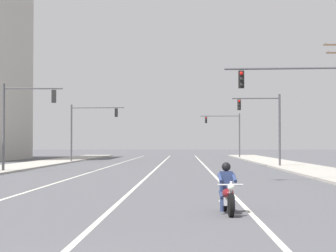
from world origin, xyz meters
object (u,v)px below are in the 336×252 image
at_px(traffic_signal_mid_left, 87,123).
at_px(traffic_signal_near_left, 20,114).
at_px(traffic_signal_mid_right, 266,119).
at_px(traffic_signal_far_right, 228,128).
at_px(traffic_signal_near_right, 304,101).
at_px(motorcycle_with_rider, 227,193).

bearing_deg(traffic_signal_mid_left, traffic_signal_near_left, -92.52).
relative_size(traffic_signal_mid_right, traffic_signal_far_right, 1.00).
relative_size(traffic_signal_mid_right, traffic_signal_mid_left, 1.00).
relative_size(traffic_signal_near_right, traffic_signal_near_left, 1.00).
xyz_separation_m(traffic_signal_mid_right, traffic_signal_far_right, (-0.82, 34.13, 0.09)).
bearing_deg(traffic_signal_far_right, traffic_signal_mid_left, -128.86).
bearing_deg(traffic_signal_near_left, traffic_signal_far_right, 68.27).
xyz_separation_m(traffic_signal_near_right, traffic_signal_far_right, (0.04, 55.45, -0.02)).
height_order(traffic_signal_near_right, traffic_signal_far_right, same).
height_order(traffic_signal_near_left, traffic_signal_far_right, same).
xyz_separation_m(traffic_signal_mid_left, traffic_signal_far_right, (16.53, 20.52, -0.02)).
distance_m(traffic_signal_near_right, traffic_signal_mid_left, 38.63).
xyz_separation_m(motorcycle_with_rider, traffic_signal_mid_left, (-11.58, 49.09, 3.57)).
bearing_deg(traffic_signal_near_right, traffic_signal_far_right, 89.96).
distance_m(traffic_signal_near_left, traffic_signal_mid_right, 20.92).
bearing_deg(traffic_signal_near_left, traffic_signal_mid_left, 87.48).
bearing_deg(traffic_signal_near_right, motorcycle_with_rider, -109.15).
xyz_separation_m(motorcycle_with_rider, traffic_signal_far_right, (4.95, 69.61, 3.55)).
bearing_deg(traffic_signal_near_right, traffic_signal_near_left, 147.04).
relative_size(motorcycle_with_rider, traffic_signal_mid_left, 0.35).
bearing_deg(traffic_signal_mid_right, traffic_signal_mid_left, 141.91).
distance_m(traffic_signal_near_right, traffic_signal_far_right, 55.45).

